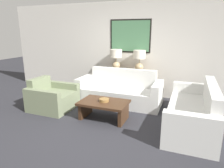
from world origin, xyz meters
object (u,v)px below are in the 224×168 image
table_lamp_left (116,58)px  coffee_table (104,106)px  couch_by_side (193,112)px  armchair_near_back_wall (52,98)px  couch_by_back_wall (120,92)px  table_lamp_right (139,59)px  decorative_bowl (104,100)px  console_table (127,84)px

table_lamp_left → coffee_table: 1.93m
couch_by_side → armchair_near_back_wall: bearing=-175.7°
couch_by_back_wall → coffee_table: couch_by_back_wall is taller
table_lamp_right → decorative_bowl: (-0.31, -1.71, -0.68)m
table_lamp_right → coffee_table: (-0.32, -1.71, -0.82)m
table_lamp_right → coffee_table: 1.92m
couch_by_side → armchair_near_back_wall: (-3.19, -0.24, -0.03)m
couch_by_back_wall → armchair_near_back_wall: bearing=-144.8°
table_lamp_right → table_lamp_left: bearing=180.0°
console_table → armchair_near_back_wall: (-1.39, -1.62, -0.10)m
decorative_bowl → couch_by_side: bearing=10.4°
coffee_table → decorative_bowl: (0.01, 0.01, 0.14)m
couch_by_side → decorative_bowl: size_ratio=10.22×
couch_by_back_wall → couch_by_side: bearing=-22.4°
couch_by_back_wall → couch_by_side: (1.80, -0.74, 0.00)m
couch_by_side → coffee_table: bearing=-169.5°
console_table → coffee_table: bearing=-89.4°
table_lamp_right → coffee_table: size_ratio=0.59×
table_lamp_right → decorative_bowl: table_lamp_right is taller
table_lamp_left → couch_by_side: size_ratio=0.28×
coffee_table → decorative_bowl: 0.14m
table_lamp_right → armchair_near_back_wall: table_lamp_right is taller
armchair_near_back_wall → decorative_bowl: bearing=-3.4°
console_table → armchair_near_back_wall: size_ratio=1.28×
table_lamp_left → armchair_near_back_wall: 2.11m
coffee_table → couch_by_side: bearing=10.5°
console_table → decorative_bowl: bearing=-89.2°
decorative_bowl → table_lamp_right: bearing=79.6°
armchair_near_back_wall → table_lamp_left: bearing=57.0°
console_table → table_lamp_right: size_ratio=2.00×
console_table → table_lamp_right: table_lamp_right is taller
table_lamp_right → couch_by_back_wall: size_ratio=0.28×
couch_by_side → coffee_table: (-1.78, -0.33, -0.01)m
couch_by_side → coffee_table: size_ratio=2.10×
couch_by_side → coffee_table: couch_by_side is taller
table_lamp_left → couch_by_back_wall: (0.34, -0.64, -0.81)m
table_lamp_right → decorative_bowl: size_ratio=2.89×
console_table → armchair_near_back_wall: bearing=-130.6°
armchair_near_back_wall → table_lamp_right: bearing=43.2°
couch_by_side → armchair_near_back_wall: couch_by_side is taller
couch_by_back_wall → couch_by_side: 1.94m
decorative_bowl → armchair_near_back_wall: bearing=176.6°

